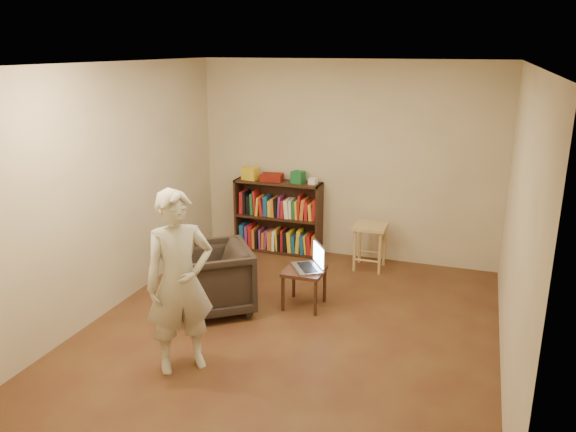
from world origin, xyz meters
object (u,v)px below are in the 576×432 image
(bookshelf, at_px, (279,221))
(person, at_px, (180,282))
(side_table, at_px, (304,276))
(laptop, at_px, (312,263))
(armchair, at_px, (213,279))
(stool, at_px, (370,233))

(bookshelf, distance_m, person, 3.10)
(bookshelf, height_order, person, person)
(side_table, relative_size, laptop, 0.93)
(armchair, distance_m, side_table, 0.99)
(armchair, bearing_deg, side_table, 78.42)
(stool, relative_size, person, 0.36)
(person, bearing_deg, laptop, 23.41)
(bookshelf, bearing_deg, armchair, -91.07)
(bookshelf, xyz_separation_m, side_table, (0.86, -1.55, -0.08))
(side_table, xyz_separation_m, laptop, (0.06, 0.06, 0.14))
(side_table, distance_m, person, 1.71)
(bookshelf, bearing_deg, person, -85.92)
(bookshelf, relative_size, laptop, 2.60)
(armchair, bearing_deg, bookshelf, 142.48)
(stool, bearing_deg, laptop, -107.34)
(laptop, relative_size, person, 0.28)
(side_table, relative_size, person, 0.26)
(armchair, height_order, person, person)
(side_table, bearing_deg, bookshelf, 119.09)
(bookshelf, distance_m, side_table, 1.77)
(armchair, distance_m, laptop, 1.08)
(bookshelf, relative_size, armchair, 1.50)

